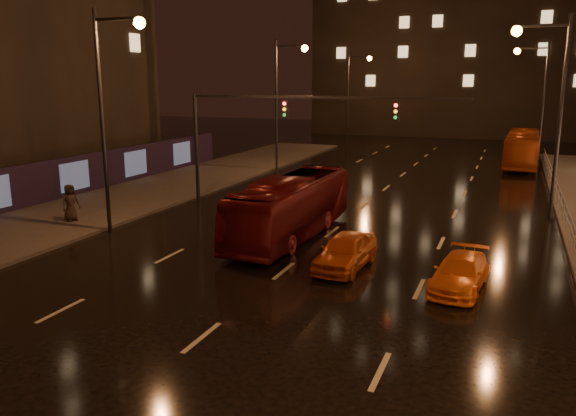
{
  "coord_description": "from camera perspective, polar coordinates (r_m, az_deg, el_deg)",
  "views": [
    {
      "loc": [
        7.54,
        -8.43,
        6.92
      ],
      "look_at": [
        0.29,
        9.71,
        2.5
      ],
      "focal_mm": 35.0,
      "sensor_mm": 36.0,
      "label": 1
    }
  ],
  "objects": [
    {
      "name": "pedestrian_c",
      "position": [
        29.71,
        -21.24,
        0.51
      ],
      "size": [
        0.83,
        1.03,
        1.83
      ],
      "primitive_type": "imported",
      "rotation": [
        0.0,
        0.0,
        1.26
      ],
      "color": "black",
      "rests_on": "sidewalk_left"
    },
    {
      "name": "taxi_far",
      "position": [
        20.06,
        17.05,
        -6.31
      ],
      "size": [
        1.94,
        4.01,
        1.13
      ],
      "primitive_type": "imported",
      "rotation": [
        0.0,
        0.0,
        -0.09
      ],
      "color": "orange",
      "rests_on": "ground"
    },
    {
      "name": "bus_curb",
      "position": [
        50.52,
        22.68,
        5.57
      ],
      "size": [
        2.79,
        10.6,
        2.93
      ],
      "primitive_type": "imported",
      "rotation": [
        0.0,
        0.0,
        -0.03
      ],
      "color": "#9E3A0F",
      "rests_on": "ground"
    },
    {
      "name": "taxi_near",
      "position": [
        21.31,
        5.85,
        -4.37
      ],
      "size": [
        1.82,
        4.02,
        1.34
      ],
      "primitive_type": "imported",
      "rotation": [
        0.0,
        0.0,
        -0.06
      ],
      "color": "#C75012",
      "rests_on": "ground"
    },
    {
      "name": "traffic_signal",
      "position": [
        31.17,
        -2.12,
        8.72
      ],
      "size": [
        15.31,
        0.32,
        6.2
      ],
      "color": "black",
      "rests_on": "ground"
    },
    {
      "name": "bus_red",
      "position": [
        25.32,
        0.33,
        0.12
      ],
      "size": [
        2.47,
        9.96,
        2.77
      ],
      "primitive_type": "imported",
      "rotation": [
        0.0,
        0.0,
        -0.01
      ],
      "color": "#540C0E",
      "rests_on": "ground"
    },
    {
      "name": "sidewalk_left",
      "position": [
        32.22,
        -19.64,
        -0.27
      ],
      "size": [
        7.0,
        70.0,
        0.15
      ],
      "primitive_type": "cube",
      "color": "#38332D",
      "rests_on": "ground"
    },
    {
      "name": "railing_right",
      "position": [
        27.23,
        26.82,
        -1.43
      ],
      "size": [
        0.05,
        56.0,
        1.0
      ],
      "color": "#99999E",
      "rests_on": "sidewalk_right"
    },
    {
      "name": "ground",
      "position": [
        30.21,
        6.76,
        -0.58
      ],
      "size": [
        140.0,
        140.0,
        0.0
      ],
      "primitive_type": "plane",
      "color": "black",
      "rests_on": "ground"
    }
  ]
}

